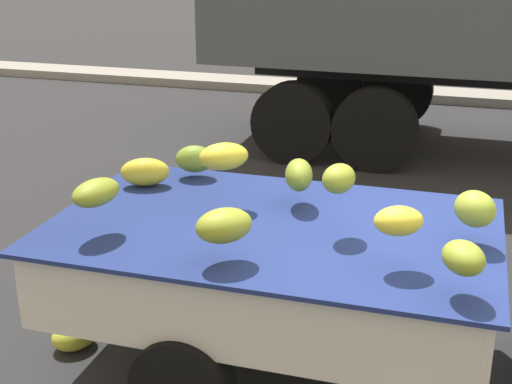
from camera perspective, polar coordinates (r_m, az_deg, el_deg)
curb_strip at (r=13.60m, az=16.70°, el=7.25°), size 80.00×0.80×0.16m
fallen_banana_bunch_near_tailgate at (r=5.58m, az=-14.29°, el=-11.04°), size 0.42×0.43×0.20m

